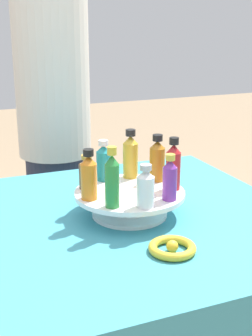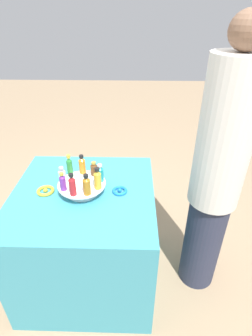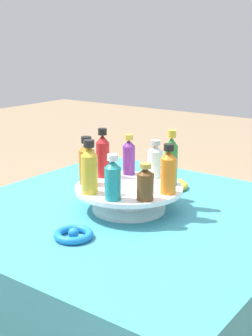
{
  "view_description": "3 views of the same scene",
  "coord_description": "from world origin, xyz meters",
  "px_view_note": "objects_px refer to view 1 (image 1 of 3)",
  "views": [
    {
      "loc": [
        1.05,
        -0.44,
        1.26
      ],
      "look_at": [
        -0.02,
        -0.0,
        0.89
      ],
      "focal_mm": 50.0,
      "sensor_mm": 36.0,
      "label": 1
    },
    {
      "loc": [
        -0.3,
        1.28,
        1.74
      ],
      "look_at": [
        -0.27,
        -0.0,
        0.95
      ],
      "focal_mm": 28.0,
      "sensor_mm": 36.0,
      "label": 2
    },
    {
      "loc": [
        -0.96,
        -0.7,
        1.22
      ],
      "look_at": [
        -0.01,
        -0.0,
        0.89
      ],
      "focal_mm": 50.0,
      "sensor_mm": 36.0,
      "label": 3
    }
  ],
  "objects_px": {
    "bottle_amber": "(157,160)",
    "ribbon_bow_gold": "(172,248)",
    "display_stand": "(130,200)",
    "bottle_green": "(112,180)",
    "bottle_teal": "(104,162)",
    "bottle_brown": "(87,173)",
    "bottle_gold": "(130,156)",
    "bottle_clear": "(146,188)",
    "bottle_orange": "(89,176)",
    "person_figure": "(54,119)",
    "bottle_purple": "(170,179)",
    "ribbon_bow_blue": "(99,185)",
    "bottle_red": "(173,166)"
  },
  "relations": [
    {
      "from": "bottle_amber",
      "to": "ribbon_bow_gold",
      "type": "relative_size",
      "value": 1.22
    },
    {
      "from": "display_stand",
      "to": "bottle_green",
      "type": "height_order",
      "value": "bottle_green"
    },
    {
      "from": "bottle_teal",
      "to": "bottle_brown",
      "type": "height_order",
      "value": "bottle_teal"
    },
    {
      "from": "bottle_gold",
      "to": "bottle_clear",
      "type": "height_order",
      "value": "bottle_gold"
    },
    {
      "from": "ribbon_bow_gold",
      "to": "bottle_brown",
      "type": "bearing_deg",
      "value": -160.72
    },
    {
      "from": "bottle_orange",
      "to": "person_figure",
      "type": "bearing_deg",
      "value": 171.98
    },
    {
      "from": "bottle_purple",
      "to": "ribbon_bow_blue",
      "type": "xyz_separation_m",
      "value": [
        -0.32,
        -0.07,
        -0.11
      ]
    },
    {
      "from": "display_stand",
      "to": "ribbon_bow_gold",
      "type": "relative_size",
      "value": 2.7
    },
    {
      "from": "bottle_brown",
      "to": "bottle_orange",
      "type": "distance_m",
      "value": 0.08
    },
    {
      "from": "bottle_amber",
      "to": "bottle_orange",
      "type": "bearing_deg",
      "value": -73.92
    },
    {
      "from": "bottle_gold",
      "to": "ribbon_bow_gold",
      "type": "relative_size",
      "value": 1.29
    },
    {
      "from": "bottle_orange",
      "to": "bottle_clear",
      "type": "xyz_separation_m",
      "value": [
        0.1,
        0.11,
        -0.01
      ]
    },
    {
      "from": "bottle_red",
      "to": "ribbon_bow_blue",
      "type": "height_order",
      "value": "bottle_red"
    },
    {
      "from": "bottle_gold",
      "to": "person_figure",
      "type": "xyz_separation_m",
      "value": [
        -0.69,
        -0.05,
        -0.02
      ]
    },
    {
      "from": "ribbon_bow_blue",
      "to": "bottle_orange",
      "type": "bearing_deg",
      "value": -24.11
    },
    {
      "from": "bottle_orange",
      "to": "bottle_amber",
      "type": "relative_size",
      "value": 0.98
    },
    {
      "from": "bottle_red",
      "to": "ribbon_bow_gold",
      "type": "distance_m",
      "value": 0.26
    },
    {
      "from": "bottle_brown",
      "to": "ribbon_bow_blue",
      "type": "height_order",
      "value": "bottle_brown"
    },
    {
      "from": "display_stand",
      "to": "bottle_green",
      "type": "xyz_separation_m",
      "value": [
        0.08,
        -0.08,
        0.09
      ]
    },
    {
      "from": "bottle_brown",
      "to": "person_figure",
      "type": "xyz_separation_m",
      "value": [
        -0.73,
        0.09,
        0.0
      ]
    },
    {
      "from": "bottle_teal",
      "to": "bottle_amber",
      "type": "distance_m",
      "value": 0.15
    },
    {
      "from": "display_stand",
      "to": "bottle_gold",
      "type": "distance_m",
      "value": 0.14
    },
    {
      "from": "bottle_green",
      "to": "bottle_clear",
      "type": "distance_m",
      "value": 0.08
    },
    {
      "from": "ribbon_bow_blue",
      "to": "bottle_clear",
      "type": "bearing_deg",
      "value": -0.18
    },
    {
      "from": "bottle_brown",
      "to": "bottle_red",
      "type": "relative_size",
      "value": 0.66
    },
    {
      "from": "bottle_teal",
      "to": "bottle_clear",
      "type": "height_order",
      "value": "bottle_teal"
    },
    {
      "from": "bottle_amber",
      "to": "bottle_teal",
      "type": "bearing_deg",
      "value": -113.92
    },
    {
      "from": "bottle_teal",
      "to": "bottle_red",
      "type": "distance_m",
      "value": 0.2
    },
    {
      "from": "bottle_green",
      "to": "bottle_purple",
      "type": "xyz_separation_m",
      "value": [
        0.01,
        0.15,
        -0.01
      ]
    },
    {
      "from": "bottle_purple",
      "to": "bottle_red",
      "type": "distance_m",
      "value": 0.08
    },
    {
      "from": "bottle_brown",
      "to": "ribbon_bow_gold",
      "type": "bearing_deg",
      "value": 19.28
    },
    {
      "from": "bottle_orange",
      "to": "person_figure",
      "type": "height_order",
      "value": "person_figure"
    },
    {
      "from": "display_stand",
      "to": "bottle_brown",
      "type": "distance_m",
      "value": 0.13
    },
    {
      "from": "bottle_purple",
      "to": "person_figure",
      "type": "relative_size",
      "value": 0.07
    },
    {
      "from": "bottle_green",
      "to": "bottle_clear",
      "type": "relative_size",
      "value": 1.4
    },
    {
      "from": "bottle_brown",
      "to": "bottle_clear",
      "type": "xyz_separation_m",
      "value": [
        0.18,
        0.09,
        0.01
      ]
    },
    {
      "from": "bottle_clear",
      "to": "ribbon_bow_blue",
      "type": "distance_m",
      "value": 0.36
    },
    {
      "from": "bottle_teal",
      "to": "bottle_purple",
      "type": "bearing_deg",
      "value": 26.08
    },
    {
      "from": "bottle_green",
      "to": "ribbon_bow_blue",
      "type": "relative_size",
      "value": 1.61
    },
    {
      "from": "bottle_purple",
      "to": "bottle_amber",
      "type": "bearing_deg",
      "value": 166.08
    },
    {
      "from": "display_stand",
      "to": "bottle_clear",
      "type": "bearing_deg",
      "value": -3.92
    },
    {
      "from": "display_stand",
      "to": "bottle_brown",
      "type": "bearing_deg",
      "value": -123.92
    },
    {
      "from": "bottle_gold",
      "to": "bottle_green",
      "type": "height_order",
      "value": "bottle_green"
    },
    {
      "from": "bottle_clear",
      "to": "person_figure",
      "type": "relative_size",
      "value": 0.06
    },
    {
      "from": "display_stand",
      "to": "person_figure",
      "type": "xyz_separation_m",
      "value": [
        -0.79,
        -0.0,
        0.07
      ]
    },
    {
      "from": "bottle_teal",
      "to": "bottle_brown",
      "type": "bearing_deg",
      "value": -53.92
    },
    {
      "from": "display_stand",
      "to": "bottle_gold",
      "type": "height_order",
      "value": "bottle_gold"
    },
    {
      "from": "bottle_orange",
      "to": "ribbon_bow_gold",
      "type": "distance_m",
      "value": 0.27
    },
    {
      "from": "bottle_teal",
      "to": "bottle_orange",
      "type": "bearing_deg",
      "value": -33.92
    },
    {
      "from": "ribbon_bow_gold",
      "to": "bottle_gold",
      "type": "bearing_deg",
      "value": 173.19
    }
  ]
}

